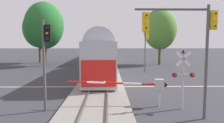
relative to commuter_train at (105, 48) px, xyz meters
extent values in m
plane|color=#333338|center=(0.00, -25.50, -2.74)|extent=(220.00, 220.00, 0.00)
cube|color=beige|center=(0.00, -25.50, -2.74)|extent=(44.00, 0.20, 0.01)
cube|color=gray|center=(0.00, -25.50, -2.65)|extent=(4.40, 80.00, 0.18)
cube|color=#56514C|center=(-0.72, -25.50, -2.49)|extent=(0.10, 80.00, 0.14)
cube|color=#56514C|center=(0.71, -25.50, -2.49)|extent=(0.10, 80.00, 0.14)
cube|color=#B2B7C1|center=(0.00, -19.28, -0.47)|extent=(3.00, 18.30, 3.90)
cube|color=red|center=(0.00, -28.45, -1.06)|extent=(2.76, 0.08, 2.15)
cylinder|color=#B2B7C1|center=(0.00, -19.28, 1.36)|extent=(2.76, 16.47, 2.76)
sphere|color=#F4F2CC|center=(-0.50, -28.46, -1.74)|extent=(0.24, 0.24, 0.24)
sphere|color=#F4F2CC|center=(0.50, -28.46, -1.74)|extent=(0.24, 0.24, 0.24)
cube|color=silver|center=(0.00, 0.97, -0.12)|extent=(3.00, 20.40, 4.60)
cube|color=black|center=(1.51, 0.97, 0.18)|extent=(0.04, 18.36, 0.90)
cube|color=gold|center=(1.52, 0.97, -1.27)|extent=(0.04, 18.77, 0.36)
cube|color=silver|center=(0.00, 22.27, -0.12)|extent=(3.00, 20.40, 4.60)
cube|color=black|center=(1.51, 22.27, 0.18)|extent=(0.04, 18.36, 0.90)
cube|color=gold|center=(1.52, 22.27, -1.27)|extent=(0.04, 18.77, 0.36)
cylinder|color=#B7B7BC|center=(4.08, -31.70, -2.19)|extent=(0.14, 0.14, 1.10)
cube|color=#B7B7BC|center=(4.08, -31.70, -1.29)|extent=(0.56, 0.40, 0.70)
sphere|color=black|center=(4.43, -31.70, -1.29)|extent=(0.36, 0.36, 0.36)
cylinder|color=red|center=(3.50, -31.70, -1.27)|extent=(1.17, 0.12, 0.16)
cylinder|color=white|center=(2.33, -31.70, -1.23)|extent=(1.17, 0.12, 0.16)
cylinder|color=red|center=(1.17, -31.70, -1.19)|extent=(1.17, 0.12, 0.16)
cylinder|color=white|center=(0.00, -31.70, -1.15)|extent=(1.17, 0.12, 0.16)
cylinder|color=red|center=(-1.17, -31.70, -1.11)|extent=(1.17, 0.12, 0.16)
sphere|color=red|center=(-1.75, -31.70, -1.09)|extent=(0.14, 0.14, 0.14)
cylinder|color=#B2B2B7|center=(5.39, -32.27, -0.99)|extent=(0.14, 0.14, 3.50)
cube|color=white|center=(5.39, -32.29, 0.41)|extent=(0.98, 0.05, 0.98)
cube|color=white|center=(5.39, -32.29, 0.41)|extent=(0.98, 0.05, 0.98)
cube|color=#B2B2B7|center=(5.39, -32.27, -0.57)|extent=(1.10, 0.08, 0.08)
cylinder|color=black|center=(4.84, -32.37, -0.57)|extent=(0.26, 0.18, 0.26)
cylinder|color=black|center=(5.94, -32.37, -0.57)|extent=(0.26, 0.18, 0.26)
sphere|color=red|center=(4.84, -32.47, -0.57)|extent=(0.20, 0.20, 0.20)
sphere|color=red|center=(5.94, -32.47, -0.57)|extent=(0.20, 0.20, 0.20)
cone|color=black|center=(5.39, -32.27, 0.88)|extent=(0.28, 0.28, 0.22)
cylinder|color=#4C4C51|center=(5.77, -16.17, 0.13)|extent=(0.16, 0.16, 5.75)
cube|color=gold|center=(6.05, -16.17, 2.21)|extent=(0.34, 0.26, 1.00)
sphere|color=#262626|center=(6.05, -16.32, 2.53)|extent=(0.20, 0.20, 0.20)
cylinder|color=gold|center=(6.05, -16.35, 2.53)|extent=(0.24, 0.10, 0.24)
sphere|color=yellow|center=(6.05, -16.32, 2.21)|extent=(0.20, 0.20, 0.20)
cylinder|color=gold|center=(6.05, -16.35, 2.21)|extent=(0.24, 0.10, 0.24)
sphere|color=#262626|center=(6.05, -16.32, 1.89)|extent=(0.20, 0.20, 0.20)
cylinder|color=gold|center=(6.05, -16.35, 1.89)|extent=(0.24, 0.10, 0.24)
cylinder|color=#4C4C51|center=(-3.05, -32.53, 0.01)|extent=(0.16, 0.16, 5.51)
cube|color=black|center=(-2.77, -32.53, 1.96)|extent=(0.34, 0.26, 1.00)
sphere|color=#262626|center=(-2.77, -32.68, 2.28)|extent=(0.20, 0.20, 0.20)
cylinder|color=black|center=(-2.77, -32.71, 2.28)|extent=(0.24, 0.10, 0.24)
sphere|color=yellow|center=(-2.77, -32.68, 1.96)|extent=(0.20, 0.20, 0.20)
cylinder|color=black|center=(-2.77, -32.71, 1.96)|extent=(0.24, 0.10, 0.24)
sphere|color=#262626|center=(-2.77, -32.68, 1.64)|extent=(0.20, 0.20, 0.20)
cylinder|color=black|center=(-2.77, -32.71, 1.64)|extent=(0.24, 0.10, 0.24)
cylinder|color=#4C4C51|center=(6.03, -34.02, 0.33)|extent=(0.16, 0.16, 6.15)
cube|color=gold|center=(6.31, -34.02, 2.60)|extent=(0.34, 0.26, 1.00)
sphere|color=#262626|center=(6.31, -34.17, 2.92)|extent=(0.20, 0.20, 0.20)
cylinder|color=gold|center=(6.31, -34.20, 2.92)|extent=(0.24, 0.10, 0.24)
sphere|color=yellow|center=(6.31, -34.17, 2.60)|extent=(0.20, 0.20, 0.20)
cylinder|color=gold|center=(6.31, -34.20, 2.60)|extent=(0.24, 0.10, 0.24)
sphere|color=#262626|center=(6.31, -34.17, 2.28)|extent=(0.20, 0.20, 0.20)
cylinder|color=gold|center=(6.31, -34.20, 2.28)|extent=(0.24, 0.10, 0.24)
cylinder|color=#4C4C51|center=(4.10, -34.02, 3.15)|extent=(3.87, 0.12, 0.12)
cube|color=gold|center=(2.74, -34.02, 2.50)|extent=(0.34, 0.26, 1.00)
sphere|color=#262626|center=(2.74, -34.17, 2.82)|extent=(0.20, 0.20, 0.20)
cylinder|color=gold|center=(2.74, -34.20, 2.82)|extent=(0.24, 0.10, 0.24)
sphere|color=yellow|center=(2.74, -34.17, 2.50)|extent=(0.20, 0.20, 0.20)
cylinder|color=gold|center=(2.74, -34.20, 2.50)|extent=(0.24, 0.10, 0.24)
sphere|color=#262626|center=(2.74, -34.17, 2.18)|extent=(0.20, 0.20, 0.20)
cylinder|color=gold|center=(2.74, -34.20, 2.18)|extent=(0.24, 0.10, 0.24)
cylinder|color=#4C3828|center=(-10.06, -8.30, -0.78)|extent=(0.58, 0.58, 3.92)
ellipsoid|color=#236628|center=(-10.06, -8.30, 4.14)|extent=(6.54, 6.54, 7.91)
cylinder|color=#4C3828|center=(10.08, -6.39, -0.92)|extent=(0.44, 0.44, 3.65)
ellipsoid|color=#4C7A2D|center=(10.08, -6.39, 3.66)|extent=(5.90, 5.90, 7.34)
cylinder|color=brown|center=(-12.55, -3.15, -0.79)|extent=(0.47, 0.47, 3.91)
ellipsoid|color=#2D7533|center=(-12.55, -3.15, 3.95)|extent=(6.15, 6.15, 7.42)
camera|label=1|loc=(0.79, -45.42, 1.50)|focal=34.68mm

